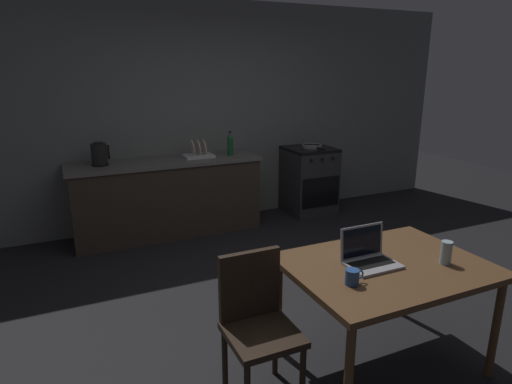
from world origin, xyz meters
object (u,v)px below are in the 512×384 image
object	(u,v)px
stove_oven	(309,180)
dining_table	(386,274)
drinking_glass	(446,253)
coffee_mug	(352,277)
chair	(257,318)
bottle	(230,144)
laptop	(369,257)
dish_rack	(198,153)
electric_kettle	(99,154)
frying_pan	(312,146)

from	to	relation	value
stove_oven	dining_table	size ratio (longest dim) A/B	0.72
drinking_glass	coffee_mug	bearing A→B (deg)	178.42
chair	bottle	xyz separation A→B (m)	(0.93, 2.79, 0.52)
laptop	stove_oven	bearing A→B (deg)	62.97
stove_oven	coffee_mug	xyz separation A→B (m)	(-1.58, -3.06, 0.32)
chair	dish_rack	distance (m)	2.92
stove_oven	dining_table	xyz separation A→B (m)	(-1.22, -2.93, 0.21)
stove_oven	laptop	bearing A→B (deg)	-114.67
chair	electric_kettle	bearing A→B (deg)	85.72
drinking_glass	dish_rack	world-z (taller)	dish_rack
laptop	frying_pan	bearing A→B (deg)	62.43
electric_kettle	coffee_mug	bearing A→B (deg)	-71.30
stove_oven	drinking_glass	world-z (taller)	stove_oven
chair	dining_table	bearing A→B (deg)	-21.80
dining_table	electric_kettle	xyz separation A→B (m)	(-1.40, 2.93, 0.35)
stove_oven	bottle	distance (m)	1.28
dining_table	drinking_glass	bearing A→B (deg)	-24.15
bottle	dish_rack	size ratio (longest dim) A/B	0.84
coffee_mug	chair	bearing A→B (deg)	155.10
dining_table	electric_kettle	size ratio (longest dim) A/B	4.84
dining_table	bottle	xyz separation A→B (m)	(0.08, 2.88, 0.37)
dish_rack	electric_kettle	bearing A→B (deg)	180.00
stove_oven	laptop	size ratio (longest dim) A/B	2.76
laptop	coffee_mug	bearing A→B (deg)	-148.14
stove_oven	frying_pan	size ratio (longest dim) A/B	2.02
chair	dish_rack	xyz separation A→B (m)	(0.55, 2.84, 0.43)
frying_pan	drinking_glass	bearing A→B (deg)	-106.58
stove_oven	drinking_glass	bearing A→B (deg)	-106.10
electric_kettle	drinking_glass	world-z (taller)	electric_kettle
dining_table	coffee_mug	distance (m)	0.40
chair	bottle	distance (m)	2.98
laptop	drinking_glass	size ratio (longest dim) A/B	2.17
coffee_mug	drinking_glass	world-z (taller)	drinking_glass
drinking_glass	laptop	bearing A→B (deg)	156.35
frying_pan	coffee_mug	xyz separation A→B (m)	(-1.60, -3.03, -0.14)
bottle	drinking_glass	bearing A→B (deg)	-85.25
chair	laptop	size ratio (longest dim) A/B	2.74
laptop	frying_pan	xyz separation A→B (m)	(1.35, 2.86, 0.14)
stove_oven	electric_kettle	distance (m)	2.68
dining_table	bottle	size ratio (longest dim) A/B	4.27
dining_table	bottle	bearing A→B (deg)	88.46
stove_oven	dish_rack	size ratio (longest dim) A/B	2.60
chair	dish_rack	size ratio (longest dim) A/B	2.58
laptop	frying_pan	world-z (taller)	laptop
bottle	drinking_glass	xyz separation A→B (m)	(0.25, -3.03, -0.23)
electric_kettle	dish_rack	world-z (taller)	electric_kettle
chair	frying_pan	world-z (taller)	frying_pan
stove_oven	laptop	world-z (taller)	laptop
laptop	frying_pan	distance (m)	3.17
bottle	frying_pan	distance (m)	1.17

